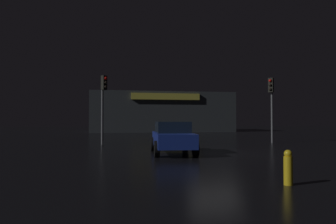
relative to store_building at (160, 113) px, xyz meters
name	(u,v)px	position (x,y,z in m)	size (l,w,h in m)	color
ground_plane	(215,153)	(-1.83, -29.41, -2.62)	(120.00, 120.00, 0.00)	black
store_building	(160,113)	(0.00, 0.00, 0.00)	(18.80, 10.06, 5.24)	#33383D
traffic_signal_main	(103,96)	(-7.26, -23.34, 0.50)	(0.42, 0.43, 4.46)	#595B60
traffic_signal_opposite	(271,96)	(4.21, -23.77, 0.63)	(0.42, 0.42, 4.52)	#595B60
car_near	(172,137)	(-3.88, -29.29, -1.82)	(2.15, 4.29, 1.52)	navy
fire_hydrant	(288,168)	(-2.46, -36.93, -2.19)	(0.22, 0.22, 0.87)	gold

